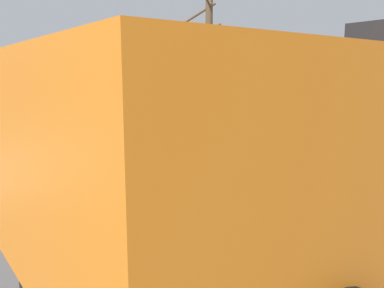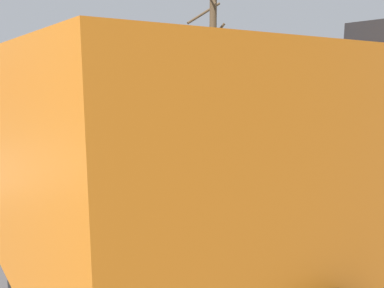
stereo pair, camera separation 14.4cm
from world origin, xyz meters
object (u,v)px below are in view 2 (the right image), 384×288
(fire_hydrant, at_px, (48,154))
(bare_tree, at_px, (212,60))
(dump_truck_orange, at_px, (367,131))
(loose_tire, at_px, (44,153))

(fire_hydrant, xyz_separation_m, bare_tree, (6.97, 2.98, 2.20))
(fire_hydrant, height_order, dump_truck_orange, dump_truck_orange)
(loose_tire, relative_size, bare_tree, 0.20)
(loose_tire, xyz_separation_m, dump_truck_orange, (1.96, -5.57, 0.89))
(fire_hydrant, bearing_deg, bare_tree, 23.12)
(dump_truck_orange, bearing_deg, fire_hydrant, 105.95)
(dump_truck_orange, height_order, bare_tree, bare_tree)
(fire_hydrant, distance_m, loose_tire, 0.55)
(fire_hydrant, bearing_deg, loose_tire, -114.70)
(dump_truck_orange, xyz_separation_m, bare_tree, (5.24, 9.03, 1.18))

